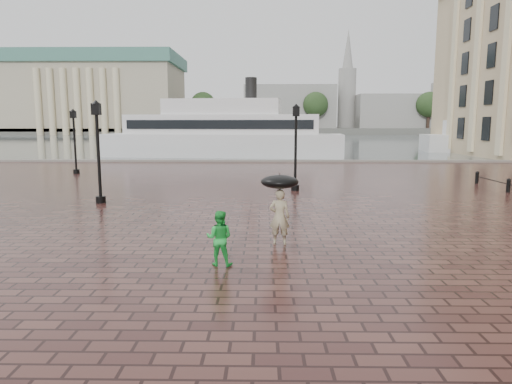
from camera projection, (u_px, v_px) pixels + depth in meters
ground at (207, 278)px, 10.50m from camera, size 300.00×300.00×0.00m
harbour_water at (257, 139)px, 101.46m from camera, size 240.00×240.00×0.00m
quay_edge at (249, 162)px, 42.14m from camera, size 80.00×0.60×0.30m
far_shore at (260, 130)px, 168.55m from camera, size 300.00×60.00×2.00m
museum at (95, 92)px, 152.26m from camera, size 57.00×32.50×26.00m
distant_skyline at (399, 106)px, 156.66m from camera, size 102.50×22.00×33.00m
far_trees at (259, 105)px, 145.54m from camera, size 188.00×8.00×13.50m
street_lamps at (150, 145)px, 25.39m from camera, size 15.44×12.44×4.40m
adult_pedestrian at (279, 217)px, 13.36m from camera, size 0.64×0.46×1.65m
child_pedestrian at (219, 238)px, 11.40m from camera, size 0.74×0.61×1.39m
ferry_near at (223, 133)px, 48.69m from camera, size 25.71×8.55×8.28m
umbrella at (280, 182)px, 13.20m from camera, size 1.10×1.10×1.13m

